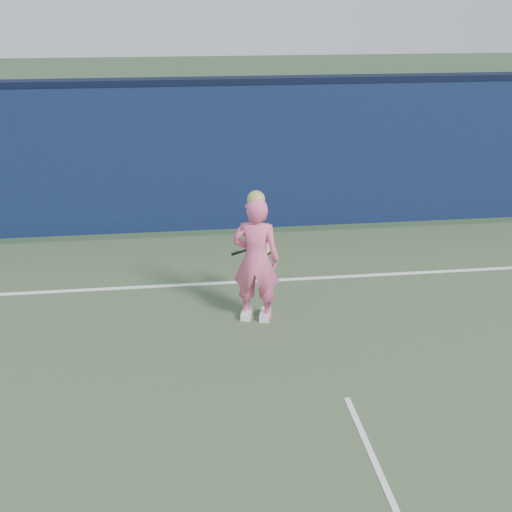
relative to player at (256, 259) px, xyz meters
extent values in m
plane|color=#304A2D|center=(0.72, -2.90, -0.82)|extent=(80.00, 80.00, 0.00)
cube|color=#0C1838|center=(0.72, 3.60, 0.43)|extent=(24.00, 0.40, 2.50)
cube|color=black|center=(0.72, 3.60, 1.73)|extent=(24.00, 0.42, 0.10)
imported|color=#F45F8C|center=(0.00, 0.00, -0.01)|extent=(0.68, 0.53, 1.63)
sphere|color=tan|center=(0.00, 0.00, 0.78)|extent=(0.22, 0.22, 0.22)
cube|color=white|center=(0.12, -0.03, -0.77)|extent=(0.19, 0.30, 0.10)
cube|color=white|center=(-0.12, 0.03, -0.77)|extent=(0.19, 0.30, 0.10)
torus|color=black|center=(0.16, 0.46, -0.01)|extent=(0.31, 0.13, 0.31)
torus|color=#CFEB16|center=(0.16, 0.46, -0.01)|extent=(0.26, 0.10, 0.26)
cylinder|color=beige|center=(0.16, 0.46, -0.01)|extent=(0.25, 0.09, 0.25)
cylinder|color=black|center=(-0.08, 0.48, -0.07)|extent=(0.28, 0.06, 0.10)
cylinder|color=black|center=(-0.21, 0.49, -0.11)|extent=(0.13, 0.05, 0.07)
cube|color=white|center=(0.72, 1.10, -0.81)|extent=(11.00, 0.08, 0.01)
camera|label=1|loc=(-0.91, -7.33, 3.08)|focal=45.00mm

